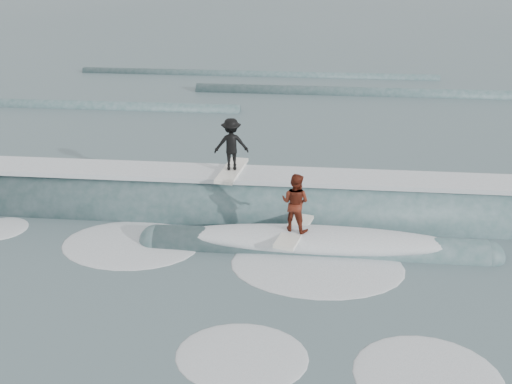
{
  "coord_description": "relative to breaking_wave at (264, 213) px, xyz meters",
  "views": [
    {
      "loc": [
        1.47,
        -12.78,
        7.81
      ],
      "look_at": [
        0.0,
        2.1,
        1.1
      ],
      "focal_mm": 40.0,
      "sensor_mm": 36.0,
      "label": 1
    }
  ],
  "objects": [
    {
      "name": "breaking_wave",
      "position": [
        0.0,
        0.0,
        0.0
      ],
      "size": [
        23.8,
        3.99,
        2.43
      ],
      "color": "#335556",
      "rests_on": "ground"
    },
    {
      "name": "surfer_black",
      "position": [
        -1.02,
        0.22,
        2.05
      ],
      "size": [
        1.11,
        2.05,
        1.69
      ],
      "color": "white",
      "rests_on": "ground"
    },
    {
      "name": "ground",
      "position": [
        -0.18,
        -2.88,
        -0.04
      ],
      "size": [
        160.0,
        160.0,
        0.0
      ],
      "primitive_type": "plane",
      "color": "#41595F",
      "rests_on": "ground"
    },
    {
      "name": "far_swells",
      "position": [
        -2.28,
        14.77,
        -0.04
      ],
      "size": [
        41.07,
        8.65,
        0.8
      ],
      "color": "#335556",
      "rests_on": "ground"
    },
    {
      "name": "surfer_red",
      "position": [
        0.98,
        -1.98,
        1.24
      ],
      "size": [
        1.04,
        2.07,
        1.72
      ],
      "color": "white",
      "rests_on": "ground"
    },
    {
      "name": "whitewater",
      "position": [
        -0.21,
        -3.88,
        -0.04
      ],
      "size": [
        13.77,
        6.7,
        0.1
      ],
      "color": "white",
      "rests_on": "ground"
    }
  ]
}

